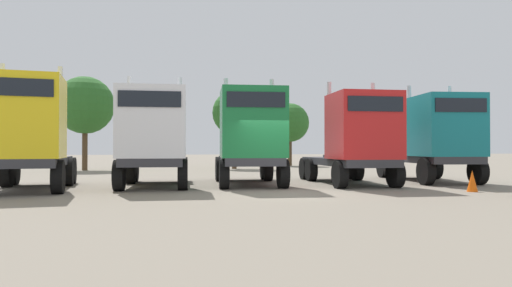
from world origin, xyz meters
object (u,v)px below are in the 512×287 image
Objects in this scene: semi_truck_green at (251,137)px; traffic_cone_near at (472,181)px; semi_truck_white at (153,137)px; semi_truck_red at (357,139)px; semi_truck_teal at (438,138)px; semi_truck_yellow at (27,132)px.

semi_truck_green reaches higher than traffic_cone_near.
semi_truck_green is 8.18m from traffic_cone_near.
semi_truck_red is at bearing 89.21° from semi_truck_white.
semi_truck_teal is 8.73× the size of traffic_cone_near.
semi_truck_teal reaches higher than traffic_cone_near.
semi_truck_white is at bearing -90.77° from semi_truck_red.
semi_truck_yellow is 8.00m from semi_truck_green.
semi_truck_teal is (4.11, 0.56, 0.10)m from semi_truck_red.
semi_truck_red is 8.78× the size of traffic_cone_near.
semi_truck_green reaches higher than semi_truck_red.
semi_truck_yellow is at bearing -79.79° from semi_truck_teal.
semi_truck_white is at bearing -82.12° from semi_truck_teal.
semi_truck_green is at bearing 90.49° from semi_truck_yellow.
semi_truck_red is at bearing 86.13° from semi_truck_green.
semi_truck_yellow is 0.92× the size of semi_truck_red.
semi_truck_yellow is 0.91× the size of semi_truck_green.
semi_truck_white is 7.98m from semi_truck_red.
semi_truck_red is at bearing 130.61° from traffic_cone_near.
semi_truck_yellow is 1.01× the size of semi_truck_white.
semi_truck_teal reaches higher than semi_truck_white.
semi_truck_red is at bearing -73.71° from semi_truck_teal.
semi_truck_white is (4.22, 0.61, -0.12)m from semi_truck_yellow.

